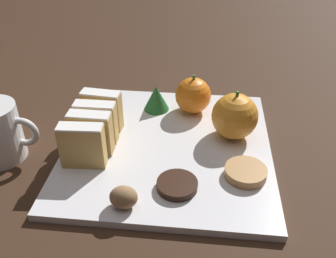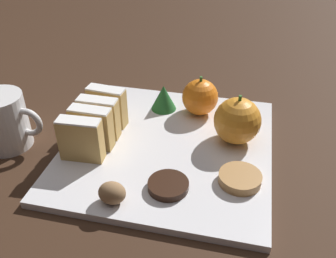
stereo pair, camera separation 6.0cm
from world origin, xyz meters
The scene contains 12 objects.
ground_plane centered at (0.00, 0.00, 0.00)m, with size 6.00×6.00×0.00m, color #382316.
serving_platter centered at (0.00, 0.00, 0.01)m, with size 0.33×0.35×0.01m.
stollen_slice_front centered at (-0.12, -0.06, 0.05)m, with size 0.07×0.03×0.07m.
stollen_slice_second centered at (-0.12, -0.03, 0.05)m, with size 0.07×0.02×0.07m.
stollen_slice_third centered at (-0.12, 0.00, 0.05)m, with size 0.07×0.02×0.07m.
stollen_slice_fourth centered at (-0.12, 0.04, 0.05)m, with size 0.07×0.03×0.07m.
orange_near centered at (0.03, 0.11, 0.04)m, with size 0.07×0.07×0.07m.
orange_far centered at (0.11, 0.04, 0.05)m, with size 0.08×0.08×0.08m.
walnut centered at (-0.04, -0.14, 0.03)m, with size 0.04×0.03×0.03m.
chocolate_cookie centered at (0.02, -0.10, 0.02)m, with size 0.06×0.06×0.01m.
gingerbread_cookie centered at (0.12, -0.07, 0.02)m, with size 0.06×0.06×0.01m.
evergreen_sprig centered at (-0.03, 0.11, 0.04)m, with size 0.05×0.05×0.05m.
Camera 1 is at (0.05, -0.49, 0.38)m, focal length 40.00 mm.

